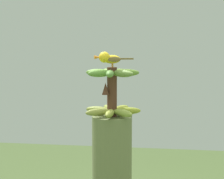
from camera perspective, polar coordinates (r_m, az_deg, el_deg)
banana_bunch at (r=1.90m, az=-0.02°, el=-0.37°), size 0.30×0.29×0.25m
perched_bird at (r=1.88m, az=-0.49°, el=4.79°), size 0.19×0.11×0.08m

